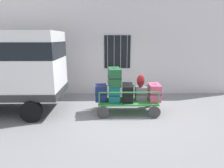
% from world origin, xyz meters
% --- Properties ---
extents(ground_plane, '(40.00, 40.00, 0.00)m').
position_xyz_m(ground_plane, '(0.00, 0.00, 0.00)').
color(ground_plane, gray).
extents(building_wall, '(12.00, 0.38, 5.00)m').
position_xyz_m(building_wall, '(-0.00, 2.70, 2.50)').
color(building_wall, silver).
rests_on(building_wall, ground).
extents(luggage_cart, '(2.14, 1.12, 0.46)m').
position_xyz_m(luggage_cart, '(0.20, 0.14, 0.37)').
color(luggage_cart, '#2D8438').
rests_on(luggage_cart, ground).
extents(cart_railing, '(2.02, 0.99, 0.45)m').
position_xyz_m(cart_railing, '(0.20, 0.14, 0.82)').
color(cart_railing, '#2D8438').
rests_on(cart_railing, luggage_cart).
extents(suitcase_left_bottom, '(0.45, 0.58, 0.56)m').
position_xyz_m(suitcase_left_bottom, '(-0.74, 0.16, 0.74)').
color(suitcase_left_bottom, navy).
rests_on(suitcase_left_bottom, luggage_cart).
extents(suitcase_midleft_bottom, '(0.39, 0.70, 0.56)m').
position_xyz_m(suitcase_midleft_bottom, '(-0.27, 0.10, 0.73)').
color(suitcase_midleft_bottom, '#0F5960').
rests_on(suitcase_midleft_bottom, luggage_cart).
extents(suitcase_midleft_middle, '(0.48, 0.83, 0.61)m').
position_xyz_m(suitcase_midleft_middle, '(-0.27, 0.16, 1.31)').
color(suitcase_midleft_middle, '#194C28').
rests_on(suitcase_midleft_middle, suitcase_midleft_bottom).
extents(suitcase_center_bottom, '(0.42, 0.83, 0.58)m').
position_xyz_m(suitcase_center_bottom, '(0.20, 0.15, 0.74)').
color(suitcase_center_bottom, black).
rests_on(suitcase_center_bottom, luggage_cart).
extents(suitcase_midright_bottom, '(0.40, 0.41, 0.50)m').
position_xyz_m(suitcase_midright_bottom, '(0.68, 0.17, 0.70)').
color(suitcase_midright_bottom, slate).
rests_on(suitcase_midright_bottom, luggage_cart).
extents(suitcase_right_bottom, '(0.41, 0.66, 0.60)m').
position_xyz_m(suitcase_right_bottom, '(1.15, 0.11, 0.75)').
color(suitcase_right_bottom, '#CC4C72').
rests_on(suitcase_right_bottom, luggage_cart).
extents(backpack, '(0.27, 0.22, 0.44)m').
position_xyz_m(backpack, '(0.66, 0.12, 1.17)').
color(backpack, maroon).
rests_on(backpack, suitcase_midright_bottom).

